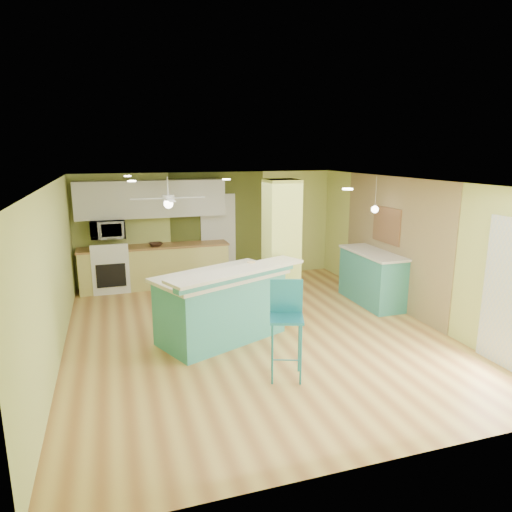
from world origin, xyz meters
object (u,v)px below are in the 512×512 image
Objects in this scene: peninsula at (222,305)px; canister at (251,267)px; bar_stool at (286,313)px; fruit_bowl at (156,245)px; side_counter at (373,277)px.

canister is (0.48, -0.05, 0.59)m from peninsula.
peninsula is at bearing 129.39° from bar_stool.
fruit_bowl is (-1.24, 4.65, 0.10)m from bar_stool.
side_counter reaches higher than fruit_bowl.
side_counter is 4.64m from fruit_bowl.
canister is at bearing -29.55° from peninsula.
peninsula is at bearing -77.52° from fruit_bowl.
fruit_bowl is (-3.98, 2.35, 0.45)m from side_counter.
bar_stool reaches higher than peninsula.
side_counter is 3.00m from canister.
fruit_bowl is 1.71× the size of canister.
peninsula is 1.90× the size of bar_stool.
canister is (1.19, -3.24, 0.19)m from fruit_bowl.
bar_stool is 4.41× the size of fruit_bowl.
peninsula is 8.37× the size of fruit_bowl.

